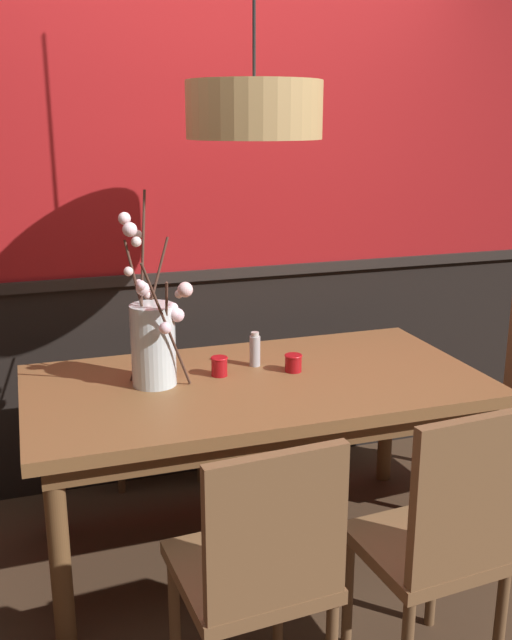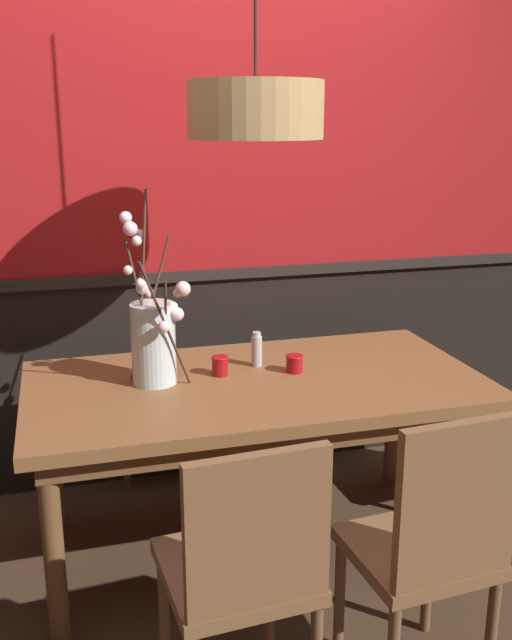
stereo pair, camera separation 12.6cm
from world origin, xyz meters
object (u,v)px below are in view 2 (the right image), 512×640
(chair_far_side_left, at_px, (160,367))
(candle_holder_nearer_edge, at_px, (294,363))
(dining_table, at_px, (256,399))
(pendant_lamp, at_px, (255,110))
(chair_near_side_left, at_px, (244,567))
(condiment_bottle, at_px, (257,350))
(chair_far_side_right, at_px, (253,363))
(candle_holder_nearer_center, at_px, (220,366))
(chair_near_side_right, at_px, (432,543))
(vase_with_blossoms, at_px, (154,340))

(chair_far_side_left, bearing_deg, candle_holder_nearer_edge, -62.94)
(dining_table, xyz_separation_m, pendant_lamp, (0.02, 0.09, 1.10))
(chair_near_side_left, relative_size, condiment_bottle, 6.44)
(dining_table, relative_size, pendant_lamp, 1.61)
(dining_table, xyz_separation_m, chair_far_side_right, (0.22, 0.86, -0.16))
(candle_holder_nearer_edge, distance_m, pendant_lamp, 1.00)
(condiment_bottle, relative_size, pendant_lamp, 0.13)
(candle_holder_nearer_center, xyz_separation_m, condiment_bottle, (0.17, 0.07, 0.03))
(chair_near_side_right, height_order, vase_with_blossoms, vase_with_blossoms)
(vase_with_blossoms, relative_size, pendant_lamp, 0.67)
(chair_far_side_left, bearing_deg, chair_near_side_left, -90.47)
(chair_far_side_right, xyz_separation_m, pendant_lamp, (-0.20, -0.77, 1.26))
(vase_with_blossoms, distance_m, pendant_lamp, 0.94)
(chair_near_side_left, xyz_separation_m, vase_with_blossoms, (-0.11, 0.92, 0.40))
(vase_with_blossoms, xyz_separation_m, pendant_lamp, (0.41, 0.02, 0.85))
(chair_far_side_right, relative_size, vase_with_blossoms, 1.24)
(chair_far_side_left, bearing_deg, chair_near_side_right, -72.88)
(chair_far_side_left, relative_size, pendant_lamp, 0.86)
(dining_table, xyz_separation_m, chair_near_side_left, (-0.28, -0.85, -0.15))
(chair_far_side_left, bearing_deg, candle_holder_nearer_center, -80.42)
(vase_with_blossoms, bearing_deg, chair_near_side_left, -83.11)
(chair_near_side_left, bearing_deg, condiment_bottle, 72.32)
(candle_holder_nearer_center, height_order, condiment_bottle, condiment_bottle)
(chair_near_side_left, relative_size, pendant_lamp, 0.84)
(chair_far_side_left, relative_size, chair_near_side_right, 0.99)
(chair_near_side_left, height_order, chair_far_side_right, chair_near_side_left)
(chair_far_side_left, height_order, pendant_lamp, pendant_lamp)
(chair_far_side_left, relative_size, candle_holder_nearer_edge, 12.98)
(candle_holder_nearer_edge, distance_m, condiment_bottle, 0.17)
(chair_near_side_right, bearing_deg, condiment_bottle, 102.98)
(vase_with_blossoms, bearing_deg, condiment_bottle, 11.23)
(candle_holder_nearer_edge, bearing_deg, chair_near_side_left, -116.60)
(chair_near_side_left, height_order, vase_with_blossoms, vase_with_blossoms)
(chair_far_side_left, distance_m, chair_near_side_right, 1.87)
(chair_far_side_right, height_order, vase_with_blossoms, vase_with_blossoms)
(candle_holder_nearer_center, bearing_deg, dining_table, -33.98)
(chair_far_side_right, bearing_deg, candle_holder_nearer_edge, -93.64)
(chair_near_side_right, distance_m, vase_with_blossoms, 1.25)
(dining_table, relative_size, chair_near_side_left, 1.91)
(vase_with_blossoms, height_order, condiment_bottle, vase_with_blossoms)
(chair_near_side_left, bearing_deg, vase_with_blossoms, 96.89)
(condiment_bottle, bearing_deg, candle_holder_nearer_center, -157.97)
(chair_near_side_left, distance_m, chair_far_side_right, 1.78)
(dining_table, relative_size, vase_with_blossoms, 2.42)
(vase_with_blossoms, relative_size, condiment_bottle, 5.09)
(dining_table, distance_m, vase_with_blossoms, 0.47)
(chair_near_side_right, height_order, candle_holder_nearer_edge, chair_near_side_right)
(chair_near_side_right, xyz_separation_m, candle_holder_nearer_center, (-0.41, 0.98, 0.26))
(chair_far_side_right, bearing_deg, vase_with_blossoms, -127.77)
(chair_far_side_left, relative_size, chair_near_side_left, 1.02)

